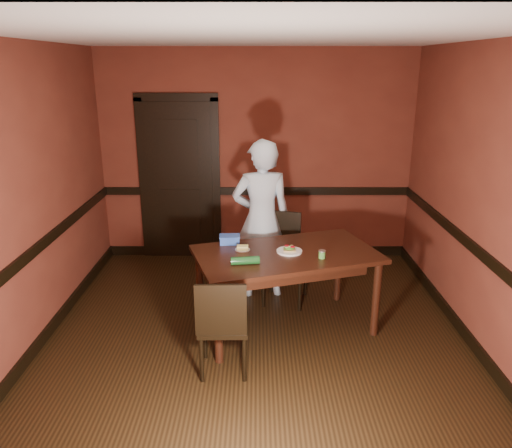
{
  "coord_description": "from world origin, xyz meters",
  "views": [
    {
      "loc": [
        0.01,
        -4.14,
        2.5
      ],
      "look_at": [
        0.0,
        0.35,
        1.05
      ],
      "focal_mm": 35.0,
      "sensor_mm": 36.0,
      "label": 1
    }
  ],
  "objects_px": {
    "person": "(261,220)",
    "sandwich_plate": "(289,250)",
    "food_tub": "(230,239)",
    "dining_table": "(285,290)",
    "chair_near": "(223,323)",
    "cheese_saucer": "(243,248)",
    "chair_far": "(285,260)",
    "sauce_jar": "(322,254)"
  },
  "relations": [
    {
      "from": "chair_near",
      "to": "food_tub",
      "type": "height_order",
      "value": "food_tub"
    },
    {
      "from": "chair_far",
      "to": "sauce_jar",
      "type": "xyz_separation_m",
      "value": [
        0.29,
        -0.73,
        0.35
      ]
    },
    {
      "from": "chair_near",
      "to": "sandwich_plate",
      "type": "height_order",
      "value": "chair_near"
    },
    {
      "from": "dining_table",
      "to": "chair_near",
      "type": "height_order",
      "value": "chair_near"
    },
    {
      "from": "person",
      "to": "sandwich_plate",
      "type": "xyz_separation_m",
      "value": [
        0.26,
        -0.76,
        -0.07
      ]
    },
    {
      "from": "sandwich_plate",
      "to": "food_tub",
      "type": "height_order",
      "value": "food_tub"
    },
    {
      "from": "person",
      "to": "food_tub",
      "type": "distance_m",
      "value": 0.62
    },
    {
      "from": "food_tub",
      "to": "chair_far",
      "type": "bearing_deg",
      "value": 27.36
    },
    {
      "from": "sandwich_plate",
      "to": "cheese_saucer",
      "type": "height_order",
      "value": "sandwich_plate"
    },
    {
      "from": "chair_far",
      "to": "food_tub",
      "type": "distance_m",
      "value": 0.75
    },
    {
      "from": "chair_near",
      "to": "cheese_saucer",
      "type": "height_order",
      "value": "chair_near"
    },
    {
      "from": "chair_far",
      "to": "person",
      "type": "height_order",
      "value": "person"
    },
    {
      "from": "chair_near",
      "to": "cheese_saucer",
      "type": "relative_size",
      "value": 6.12
    },
    {
      "from": "person",
      "to": "sauce_jar",
      "type": "xyz_separation_m",
      "value": [
        0.55,
        -0.92,
        -0.05
      ]
    },
    {
      "from": "cheese_saucer",
      "to": "person",
      "type": "bearing_deg",
      "value": 75.35
    },
    {
      "from": "chair_far",
      "to": "cheese_saucer",
      "type": "height_order",
      "value": "chair_far"
    },
    {
      "from": "dining_table",
      "to": "sandwich_plate",
      "type": "xyz_separation_m",
      "value": [
        0.03,
        0.01,
        0.41
      ]
    },
    {
      "from": "sandwich_plate",
      "to": "sauce_jar",
      "type": "xyz_separation_m",
      "value": [
        0.29,
        -0.16,
        0.02
      ]
    },
    {
      "from": "sandwich_plate",
      "to": "sauce_jar",
      "type": "height_order",
      "value": "sauce_jar"
    },
    {
      "from": "chair_near",
      "to": "person",
      "type": "distance_m",
      "value": 1.59
    },
    {
      "from": "person",
      "to": "food_tub",
      "type": "height_order",
      "value": "person"
    },
    {
      "from": "person",
      "to": "chair_near",
      "type": "bearing_deg",
      "value": 70.14
    },
    {
      "from": "chair_far",
      "to": "person",
      "type": "xyz_separation_m",
      "value": [
        -0.26,
        0.19,
        0.39
      ]
    },
    {
      "from": "chair_near",
      "to": "food_tub",
      "type": "relative_size",
      "value": 4.19
    },
    {
      "from": "chair_near",
      "to": "cheese_saucer",
      "type": "xyz_separation_m",
      "value": [
        0.14,
        0.77,
        0.37
      ]
    },
    {
      "from": "dining_table",
      "to": "chair_far",
      "type": "height_order",
      "value": "chair_far"
    },
    {
      "from": "person",
      "to": "sauce_jar",
      "type": "distance_m",
      "value": 1.07
    },
    {
      "from": "cheese_saucer",
      "to": "food_tub",
      "type": "distance_m",
      "value": 0.23
    },
    {
      "from": "dining_table",
      "to": "chair_near",
      "type": "relative_size",
      "value": 1.94
    },
    {
      "from": "sauce_jar",
      "to": "sandwich_plate",
      "type": "bearing_deg",
      "value": 151.35
    },
    {
      "from": "food_tub",
      "to": "sandwich_plate",
      "type": "bearing_deg",
      "value": -24.99
    },
    {
      "from": "dining_table",
      "to": "person",
      "type": "distance_m",
      "value": 0.93
    },
    {
      "from": "dining_table",
      "to": "chair_near",
      "type": "distance_m",
      "value": 0.91
    },
    {
      "from": "chair_far",
      "to": "sandwich_plate",
      "type": "relative_size",
      "value": 4.0
    },
    {
      "from": "person",
      "to": "sandwich_plate",
      "type": "height_order",
      "value": "person"
    },
    {
      "from": "dining_table",
      "to": "food_tub",
      "type": "bearing_deg",
      "value": 138.71
    },
    {
      "from": "chair_far",
      "to": "dining_table",
      "type": "bearing_deg",
      "value": -78.74
    },
    {
      "from": "chair_near",
      "to": "sandwich_plate",
      "type": "relative_size",
      "value": 3.59
    },
    {
      "from": "chair_far",
      "to": "cheese_saucer",
      "type": "bearing_deg",
      "value": -116.3
    },
    {
      "from": "chair_far",
      "to": "sauce_jar",
      "type": "height_order",
      "value": "chair_far"
    },
    {
      "from": "person",
      "to": "cheese_saucer",
      "type": "relative_size",
      "value": 12.31
    },
    {
      "from": "dining_table",
      "to": "chair_far",
      "type": "bearing_deg",
      "value": 69.5
    }
  ]
}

